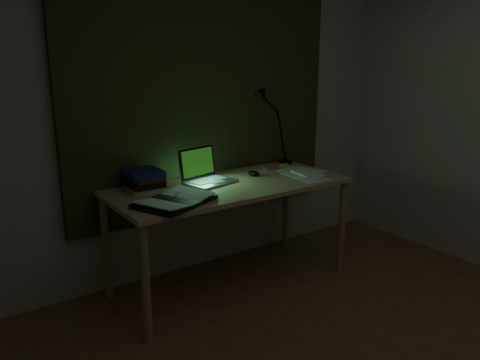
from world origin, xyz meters
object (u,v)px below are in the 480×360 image
object	(u,v)px
laptop	(210,166)
desk_lamp	(287,127)
book_stack	(143,179)
loose_papers	(299,174)
open_textbook	(175,201)
desk	(230,236)

from	to	relation	value
laptop	desk_lamp	distance (m)	0.89
book_stack	loose_papers	world-z (taller)	book_stack
book_stack	open_textbook	bearing A→B (deg)	-86.43
open_textbook	loose_papers	distance (m)	1.10
loose_papers	desk_lamp	size ratio (longest dim) A/B	0.61
desk	laptop	bearing A→B (deg)	132.68
open_textbook	book_stack	bearing A→B (deg)	70.73
desk	loose_papers	size ratio (longest dim) A/B	4.57
open_textbook	loose_papers	size ratio (longest dim) A/B	1.22
desk	desk_lamp	xyz separation A→B (m)	(0.75, 0.29, 0.68)
desk_lamp	loose_papers	bearing A→B (deg)	-104.73
book_stack	loose_papers	bearing A→B (deg)	-14.99
laptop	desk	bearing A→B (deg)	-60.84
desk_lamp	book_stack	bearing A→B (deg)	-165.04
open_textbook	desk_lamp	distance (m)	1.40
desk	open_textbook	bearing A→B (deg)	-160.43
laptop	desk_lamp	xyz separation A→B (m)	(0.85, 0.19, 0.18)
loose_papers	desk	bearing A→B (deg)	171.77
book_stack	loose_papers	size ratio (longest dim) A/B	0.71
loose_papers	desk_lamp	distance (m)	0.51
open_textbook	book_stack	size ratio (longest dim) A/B	1.73
desk	open_textbook	size ratio (longest dim) A/B	3.73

